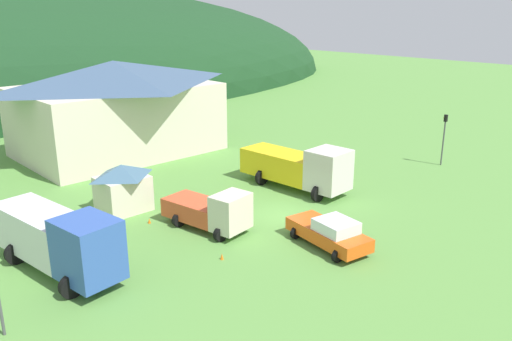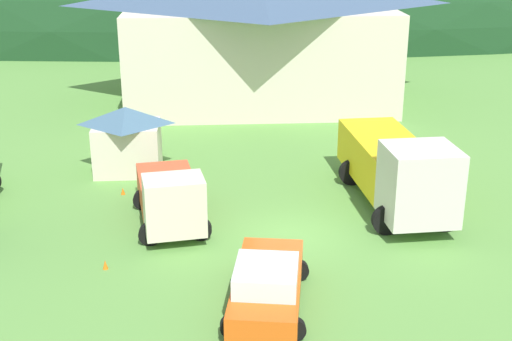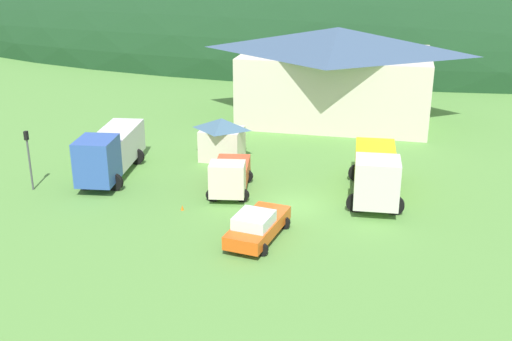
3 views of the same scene
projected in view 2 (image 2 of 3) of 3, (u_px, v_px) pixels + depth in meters
ground_plane at (290, 237)px, 24.96m from camera, size 200.00×200.00×0.00m
forested_hill_backdrop at (233, 12)px, 83.20m from camera, size 135.75×60.00×32.68m
depot_building at (258, 34)px, 42.22m from camera, size 16.79×11.91×7.93m
play_shed_cream at (127, 138)px, 30.85m from camera, size 3.11×2.65×3.00m
light_truck_cream at (170, 197)px, 25.47m from camera, size 3.08×5.57×2.42m
flatbed_truck_yellow at (397, 168)px, 27.02m from camera, size 3.61×8.35×3.26m
service_pickup_orange at (267, 284)px, 20.10m from camera, size 2.87×5.16×1.66m
traffic_cone_near_pickup at (106, 269)px, 22.68m from camera, size 0.36×0.36×0.64m
traffic_cone_mid_row at (123, 194)px, 28.75m from camera, size 0.36×0.36×0.60m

